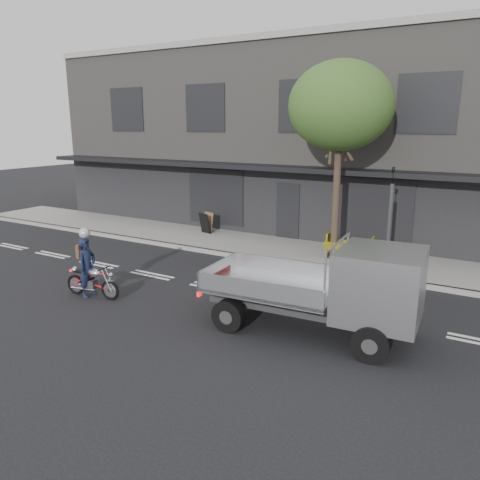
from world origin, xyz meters
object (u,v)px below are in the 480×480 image
rider (87,267)px  sandwich_board (205,223)px  street_tree (341,107)px  traffic_light_pole (389,228)px  motorcycle (92,281)px  flatbed_ute (358,286)px  construction_barrier (347,248)px

rider → sandwich_board: size_ratio=1.93×
street_tree → traffic_light_pole: size_ratio=1.93×
rider → sandwich_board: (-1.22, 7.58, -0.26)m
motorcycle → traffic_light_pole: bearing=33.0°
motorcycle → rider: (-0.15, -0.00, 0.37)m
street_tree → sandwich_board: 7.79m
street_tree → flatbed_ute: bearing=-66.1°
flatbed_ute → construction_barrier: bearing=105.8°
rider → flatbed_ute: (7.34, 1.04, 0.44)m
traffic_light_pole → rider: size_ratio=2.08×
traffic_light_pole → construction_barrier: 1.99m
street_tree → construction_barrier: street_tree is taller
traffic_light_pole → sandwich_board: traffic_light_pole is taller
traffic_light_pole → flatbed_ute: size_ratio=0.71×
motorcycle → construction_barrier: size_ratio=1.09×
construction_barrier → sandwich_board: bearing=170.6°
traffic_light_pole → rider: traffic_light_pole is taller
flatbed_ute → street_tree: bearing=110.2°
street_tree → traffic_light_pole: 4.23m
motorcycle → flatbed_ute: bearing=1.1°
flatbed_ute → traffic_light_pole: bearing=91.7°
traffic_light_pole → construction_barrier: size_ratio=2.13×
traffic_light_pole → sandwich_board: 8.42m
traffic_light_pole → flatbed_ute: bearing=-84.7°
traffic_light_pole → motorcycle: bearing=-140.0°
rider → sandwich_board: bearing=2.1°
motorcycle → sandwich_board: (-1.37, 7.58, 0.11)m
construction_barrier → flatbed_ute: bearing=-70.6°
motorcycle → flatbed_ute: flatbed_ute is taller
sandwich_board → construction_barrier: bearing=7.0°
street_tree → motorcycle: 9.40m
traffic_light_pole → rider: bearing=-140.6°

